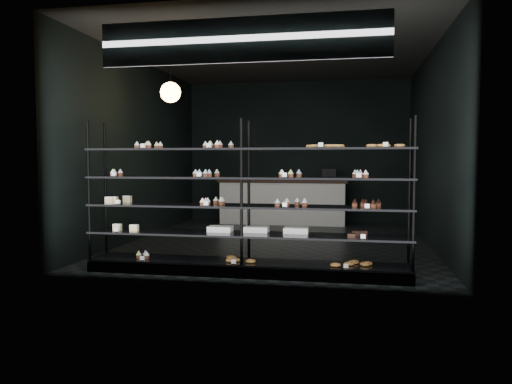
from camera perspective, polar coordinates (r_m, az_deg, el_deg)
room at (r=8.52m, az=2.51°, el=4.91°), size 5.01×6.01×3.20m
display_shelf at (r=6.17m, az=-1.51°, el=-3.65°), size 4.00×0.50×1.91m
signage at (r=5.80m, az=-1.77°, el=16.97°), size 3.30×0.05×0.50m
pendant_lamp at (r=7.88m, az=-9.75°, el=11.17°), size 0.31×0.31×0.89m
service_counter at (r=11.07m, az=3.14°, el=-1.06°), size 2.84×0.65×1.23m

